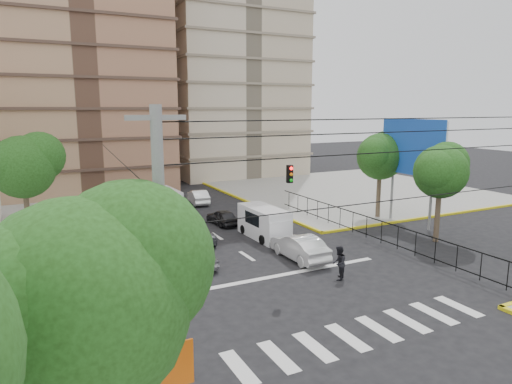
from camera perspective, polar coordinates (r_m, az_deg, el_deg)
ground at (r=24.44m, az=4.04°, el=-11.32°), size 160.00×160.00×0.00m
sidewalk_ne at (r=51.40m, az=11.82°, el=0.19°), size 26.00×26.00×0.15m
crosswalk_stripes at (r=20.00m, az=13.26°, el=-16.76°), size 12.00×2.40×0.01m
stop_line at (r=25.41m, az=2.63°, el=-10.42°), size 13.00×0.40×0.01m
park_fence at (r=32.93m, az=13.58°, el=-5.80°), size 0.10×22.50×1.66m
billboard at (r=36.62m, az=19.02°, el=5.11°), size 0.36×6.20×8.10m
tree_sw_near at (r=10.23m, az=-20.71°, el=-12.05°), size 5.63×4.60×7.57m
tree_park_a at (r=33.04m, az=22.18°, el=2.65°), size 4.41×3.60×6.83m
tree_park_c at (r=38.59m, az=15.38°, el=4.56°), size 4.65×3.80×7.25m
tree_tudor at (r=35.67m, az=-26.97°, el=3.15°), size 5.39×4.40×7.43m
traffic_light_nw at (r=28.16m, az=-18.20°, el=-2.26°), size 0.28×0.22×4.40m
traffic_light_hanging at (r=21.22m, az=7.06°, el=1.82°), size 18.00×9.12×0.92m
utility_pole_sw at (r=11.62m, az=-11.60°, el=-11.48°), size 1.40×0.28×9.00m
district_sign at (r=12.51m, az=-9.92°, el=-21.63°), size 0.90×0.12×3.20m
van_right_lane at (r=32.10m, az=1.21°, el=-3.99°), size 2.03×4.81×2.15m
van_left_lane at (r=40.51m, az=-11.14°, el=-1.21°), size 1.95×4.59×2.04m
car_silver_front_left at (r=26.96m, az=-7.29°, el=-7.87°), size 1.57×3.67×1.23m
car_white_front_right at (r=27.96m, az=5.42°, el=-6.84°), size 1.63×4.65×1.53m
car_grey_mid_left at (r=31.42m, az=-7.96°, el=-5.24°), size 2.19×4.46×1.22m
car_silver_rear_left at (r=36.10m, az=-9.64°, el=-3.16°), size 2.23×4.58×1.29m
car_darkgrey_mid_right at (r=35.97m, az=-4.23°, el=-3.14°), size 1.69×3.66×1.22m
car_white_rear_right at (r=43.96m, az=-7.25°, el=-0.60°), size 1.90×4.25×1.35m
pedestrian_crosswalk at (r=24.96m, az=10.32°, el=-8.73°), size 1.13×1.13×1.85m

